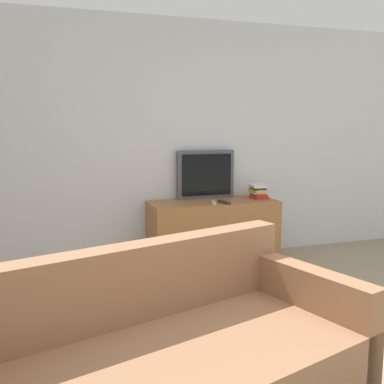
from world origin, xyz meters
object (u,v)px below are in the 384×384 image
(tv_stand, at_px, (213,232))
(remote_on_stand, at_px, (214,202))
(book_stack, at_px, (258,191))
(couch, at_px, (165,370))
(television, at_px, (206,174))
(remote_secondary, at_px, (224,202))

(tv_stand, distance_m, remote_on_stand, 0.38)
(remote_on_stand, bearing_deg, book_stack, 14.97)
(remote_on_stand, bearing_deg, couch, -116.72)
(television, bearing_deg, tv_stand, -87.94)
(remote_secondary, bearing_deg, tv_stand, 111.86)
(tv_stand, xyz_separation_m, television, (-0.01, 0.22, 0.61))
(tv_stand, relative_size, book_stack, 6.00)
(tv_stand, xyz_separation_m, remote_secondary, (0.06, -0.16, 0.35))
(tv_stand, height_order, remote_on_stand, remote_on_stand)
(tv_stand, height_order, couch, couch)
(couch, bearing_deg, tv_stand, 47.15)
(tv_stand, distance_m, remote_secondary, 0.39)
(tv_stand, height_order, remote_secondary, remote_secondary)
(remote_on_stand, height_order, remote_secondary, same)
(remote_on_stand, bearing_deg, television, 84.06)
(television, height_order, remote_secondary, television)
(television, distance_m, remote_secondary, 0.46)
(couch, xyz_separation_m, remote_secondary, (1.23, 2.20, 0.42))
(television, relative_size, book_stack, 2.85)
(television, height_order, remote_on_stand, television)
(couch, distance_m, remote_on_stand, 2.53)
(couch, xyz_separation_m, remote_on_stand, (1.12, 2.23, 0.42))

